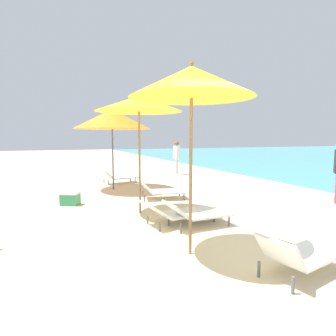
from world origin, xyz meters
TOP-DOWN VIEW (x-y plane):
  - ground at (0.00, 0.00)m, footprint 80.00×80.00m
  - umbrella_nearest at (-0.75, 0.29)m, footprint 1.83×1.83m
  - lounger_nearest_shoreside at (-0.03, 1.44)m, footprint 1.35×0.68m
  - lounger_nearest_inland at (0.26, -0.83)m, footprint 1.31×0.80m
  - umbrella_second at (-0.79, 2.85)m, footprint 1.99×1.99m
  - lounger_second_shoreside at (0.23, 4.11)m, footprint 1.47×0.97m
  - lounger_second_inland at (-0.27, 1.76)m, footprint 1.65×0.83m
  - umbrella_farthest at (-0.76, 6.18)m, footprint 2.58×2.58m
  - lounger_farthest_shoreside at (-0.30, 7.38)m, footprint 1.47×0.84m
  - person_walking_far at (2.93, 9.06)m, footprint 0.42×0.40m
  - cooler_box at (-2.28, 4.33)m, footprint 0.56×0.51m

SIDE VIEW (x-z plane):
  - ground at x=0.00m, z-range 0.00..0.00m
  - cooler_box at x=-2.28m, z-range 0.00..0.35m
  - lounger_second_inland at x=-0.27m, z-range -0.01..0.51m
  - lounger_farthest_shoreside at x=-0.30m, z-range -0.01..0.53m
  - lounger_second_shoreside at x=0.23m, z-range -0.02..0.54m
  - lounger_nearest_inland at x=0.26m, z-range -0.02..0.57m
  - lounger_nearest_shoreside at x=-0.03m, z-range 0.01..0.55m
  - person_walking_far at x=2.93m, z-range 0.17..1.79m
  - umbrella_farthest at x=-0.76m, z-range 1.01..3.80m
  - umbrella_second at x=-0.79m, z-range 1.15..3.94m
  - umbrella_nearest at x=-0.75m, z-range 1.14..4.01m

